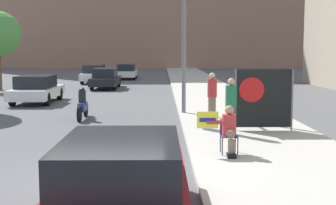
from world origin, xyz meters
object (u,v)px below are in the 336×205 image
(pedestrian_behind, at_px, (212,96))
(protest_banner, at_px, (263,98))
(traffic_light_pole, at_px, (160,15))
(motorcycle_on_road, at_px, (82,105))
(jogger_on_sidewalk, at_px, (231,106))
(parked_car_curbside, at_px, (121,188))
(car_on_road_far_lane, at_px, (126,71))
(car_on_road_distant, at_px, (94,74))
(car_on_road_midblock, at_px, (106,78))
(car_on_road_nearest, at_px, (37,89))
(seated_protester, at_px, (228,129))

(pedestrian_behind, distance_m, protest_banner, 2.61)
(traffic_light_pole, distance_m, motorcycle_on_road, 4.62)
(jogger_on_sidewalk, relative_size, parked_car_curbside, 0.37)
(car_on_road_far_lane, height_order, motorcycle_on_road, car_on_road_far_lane)
(car_on_road_distant, height_order, car_on_road_far_lane, car_on_road_distant)
(jogger_on_sidewalk, relative_size, car_on_road_midblock, 0.35)
(parked_car_curbside, bearing_deg, car_on_road_midblock, 97.30)
(protest_banner, distance_m, traffic_light_pole, 5.98)
(protest_banner, distance_m, car_on_road_nearest, 12.91)
(car_on_road_midblock, height_order, motorcycle_on_road, car_on_road_midblock)
(traffic_light_pole, xyz_separation_m, car_on_road_far_lane, (-3.11, 23.67, -3.30))
(jogger_on_sidewalk, xyz_separation_m, car_on_road_midblock, (-5.89, 18.20, -0.28))
(seated_protester, xyz_separation_m, traffic_light_pole, (-1.68, 7.47, 3.24))
(car_on_road_distant, bearing_deg, seated_protester, -75.05)
(parked_car_curbside, bearing_deg, car_on_road_nearest, 108.53)
(jogger_on_sidewalk, relative_size, protest_banner, 0.88)
(jogger_on_sidewalk, relative_size, pedestrian_behind, 0.99)
(motorcycle_on_road, bearing_deg, car_on_road_distant, 96.87)
(protest_banner, bearing_deg, car_on_road_nearest, 136.69)
(seated_protester, height_order, traffic_light_pole, traffic_light_pole)
(pedestrian_behind, height_order, protest_banner, protest_banner)
(protest_banner, bearing_deg, seated_protester, -115.05)
(pedestrian_behind, relative_size, car_on_road_nearest, 0.38)
(seated_protester, distance_m, parked_car_curbside, 5.19)
(car_on_road_nearest, bearing_deg, motorcycle_on_road, -60.06)
(parked_car_curbside, bearing_deg, seated_protester, 65.29)
(car_on_road_distant, distance_m, car_on_road_far_lane, 5.48)
(pedestrian_behind, bearing_deg, car_on_road_midblock, -74.39)
(parked_car_curbside, relative_size, car_on_road_far_lane, 0.97)
(protest_banner, height_order, parked_car_curbside, protest_banner)
(jogger_on_sidewalk, height_order, traffic_light_pole, traffic_light_pole)
(car_on_road_midblock, bearing_deg, jogger_on_sidewalk, -72.06)
(pedestrian_behind, distance_m, traffic_light_pole, 4.02)
(car_on_road_far_lane, bearing_deg, pedestrian_behind, -78.96)
(traffic_light_pole, relative_size, car_on_road_far_lane, 1.22)
(car_on_road_midblock, bearing_deg, car_on_road_far_lane, 86.39)
(jogger_on_sidewalk, bearing_deg, car_on_road_midblock, -49.91)
(jogger_on_sidewalk, distance_m, traffic_light_pole, 6.06)
(protest_banner, xyz_separation_m, car_on_road_midblock, (-7.00, 17.52, -0.43))
(protest_banner, height_order, motorcycle_on_road, protest_banner)
(pedestrian_behind, xyz_separation_m, motorcycle_on_road, (-4.82, 1.06, -0.46))
(jogger_on_sidewalk, distance_m, pedestrian_behind, 2.91)
(jogger_on_sidewalk, relative_size, traffic_light_pole, 0.29)
(seated_protester, height_order, car_on_road_far_lane, car_on_road_far_lane)
(car_on_road_midblock, distance_m, motorcycle_on_road, 14.27)
(motorcycle_on_road, bearing_deg, car_on_road_nearest, 119.94)
(traffic_light_pole, distance_m, car_on_road_distant, 19.66)
(motorcycle_on_road, bearing_deg, traffic_light_pole, 16.19)
(jogger_on_sidewalk, xyz_separation_m, car_on_road_far_lane, (-5.24, 28.48, -0.29))
(car_on_road_nearest, bearing_deg, seated_protester, -57.27)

